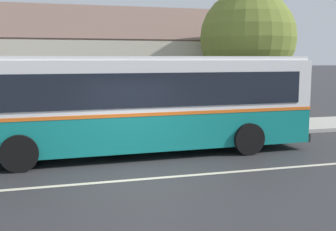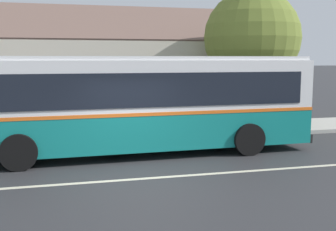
% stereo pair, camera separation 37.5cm
% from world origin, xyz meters
% --- Properties ---
extents(ground_plane, '(300.00, 300.00, 0.00)m').
position_xyz_m(ground_plane, '(0.00, 0.00, 0.00)').
color(ground_plane, '#2D2D30').
extents(sidewalk_far, '(60.00, 3.00, 0.15)m').
position_xyz_m(sidewalk_far, '(0.00, 6.00, 0.07)').
color(sidewalk_far, '#ADAAA3').
rests_on(sidewalk_far, ground).
extents(lane_divider_stripe, '(60.00, 0.16, 0.01)m').
position_xyz_m(lane_divider_stripe, '(0.00, 0.00, 0.00)').
color(lane_divider_stripe, beige).
rests_on(lane_divider_stripe, ground).
extents(community_building, '(21.60, 9.02, 6.82)m').
position_xyz_m(community_building, '(-2.27, 13.20, 2.02)').
color(community_building, beige).
rests_on(community_building, ground).
extents(transit_bus, '(11.65, 2.95, 3.04)m').
position_xyz_m(transit_bus, '(0.14, 2.90, 1.64)').
color(transit_bus, '#147F7A').
rests_on(transit_bus, ground).
extents(bench_down_street, '(1.72, 0.51, 0.94)m').
position_xyz_m(bench_down_street, '(-2.89, 5.35, 0.57)').
color(bench_down_street, brown).
rests_on(bench_down_street, sidewalk_far).
extents(street_tree_primary, '(4.12, 4.12, 5.92)m').
position_xyz_m(street_tree_primary, '(6.16, 6.83, 3.84)').
color(street_tree_primary, '#4C3828').
rests_on(street_tree_primary, ground).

